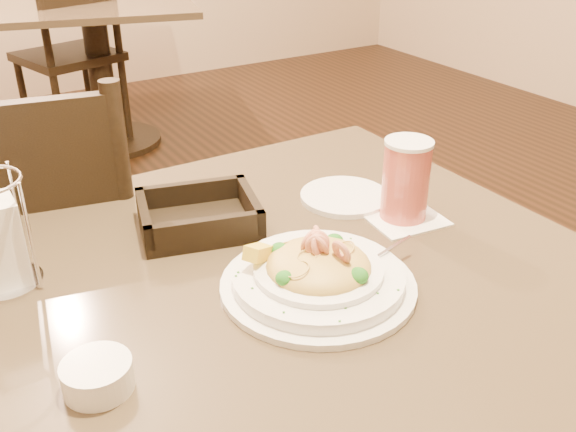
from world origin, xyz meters
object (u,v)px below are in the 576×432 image
dining_chair_near (39,278)px  dining_chair_far (72,48)px  butter_ramekin (97,376)px  background_table (97,49)px  side_plate (345,197)px  main_table (294,384)px  pasta_bowl (318,273)px  bread_basket (199,218)px  drink_glass (406,181)px

dining_chair_near → dining_chair_far: 2.07m
butter_ramekin → dining_chair_near: bearing=86.9°
background_table → side_plate: side_plate is taller
main_table → side_plate: size_ratio=5.65×
pasta_bowl → main_table: bearing=90.5°
dining_chair_near → background_table: bearing=-98.9°
main_table → background_table: same height
dining_chair_far → pasta_bowl: bearing=68.7°
main_table → side_plate: side_plate is taller
bread_basket → dining_chair_far: bearing=80.9°
butter_ramekin → drink_glass: bearing=13.7°
pasta_bowl → bread_basket: pasta_bowl is taller
drink_glass → side_plate: (-0.04, 0.11, -0.06)m
dining_chair_far → side_plate: (-0.10, -2.36, 0.22)m
dining_chair_far → drink_glass: dining_chair_far is taller
pasta_bowl → butter_ramekin: 0.32m
dining_chair_near → drink_glass: bearing=148.2°
bread_basket → butter_ramekin: bearing=-131.8°
butter_ramekin → background_table: bearing=74.0°
background_table → butter_ramekin: size_ratio=13.62×
dining_chair_near → butter_ramekin: size_ratio=11.55×
dining_chair_far → side_plate: size_ratio=5.84×
dining_chair_near → pasta_bowl: bearing=127.0°
butter_ramekin → dining_chair_far: bearing=76.5°
dining_chair_far → pasta_bowl: (-0.30, -2.57, 0.24)m
main_table → bread_basket: bearing=109.8°
main_table → dining_chair_far: dining_chair_far is taller
bread_basket → background_table: bearing=78.1°
pasta_bowl → side_plate: pasta_bowl is taller
dining_chair_near → drink_glass: size_ratio=6.66×
pasta_bowl → dining_chair_near: bearing=115.9°
drink_glass → butter_ramekin: size_ratio=1.73×
main_table → dining_chair_near: (-0.29, 0.53, 0.01)m
main_table → drink_glass: drink_glass is taller
side_plate → dining_chair_far: bearing=87.5°
dining_chair_near → dining_chair_far: same height
dining_chair_near → pasta_bowl: 0.70m
main_table → background_table: size_ratio=0.82×
drink_glass → butter_ramekin: 0.58m
dining_chair_near → drink_glass: dining_chair_near is taller
background_table → drink_glass: (-0.17, -2.43, 0.29)m
pasta_bowl → bread_basket: 0.26m
background_table → side_plate: (-0.21, -2.32, 0.23)m
background_table → pasta_bowl: size_ratio=3.58×
drink_glass → butter_ramekin: (-0.56, -0.14, -0.05)m
background_table → side_plate: size_ratio=6.89×
pasta_bowl → bread_basket: size_ratio=1.39×
dining_chair_near → butter_ramekin: 0.67m
background_table → dining_chair_near: 2.06m
main_table → drink_glass: bearing=9.9°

